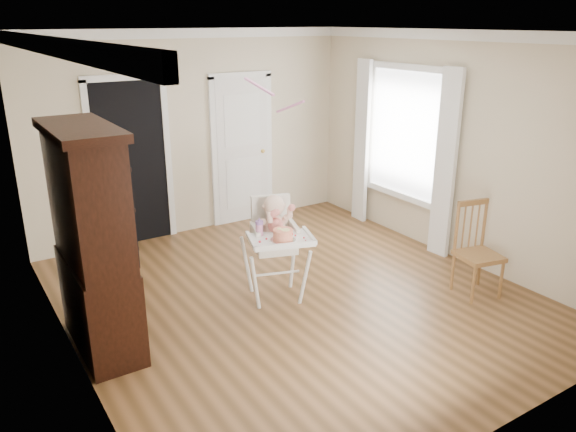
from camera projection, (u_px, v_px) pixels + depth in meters
floor at (297, 297)px, 6.01m from camera, size 5.00×5.00×0.00m
ceiling at (298, 32)px, 5.11m from camera, size 5.00×5.00×0.00m
wall_back at (195, 134)px, 7.54m from camera, size 4.50×0.00×4.50m
wall_left at (60, 215)px, 4.41m from camera, size 0.00×5.00×5.00m
wall_right at (454, 148)px, 6.71m from camera, size 0.00×5.00×5.00m
crown_molding at (298, 38)px, 5.13m from camera, size 4.50×5.00×0.12m
doorway at (131, 160)px, 7.15m from camera, size 1.06×0.05×2.22m
closet_door at (242, 152)px, 7.99m from camera, size 0.96×0.09×2.13m
window_right at (402, 142)px, 7.33m from camera, size 0.13×1.84×2.30m
high_chair at (275, 238)px, 5.77m from camera, size 0.84×0.94×1.11m
baby at (274, 221)px, 5.73m from camera, size 0.32×0.31×0.53m
cake at (283, 235)px, 5.44m from camera, size 0.25×0.25×0.12m
sippy_cup at (259, 228)px, 5.56m from camera, size 0.08×0.08×0.19m
china_cabinet at (93, 242)px, 4.79m from camera, size 0.53×1.19×2.01m
dining_chair at (477, 252)px, 5.95m from camera, size 0.49×0.49×1.01m
streamer at (259, 86)px, 5.73m from camera, size 0.09×0.49×0.15m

